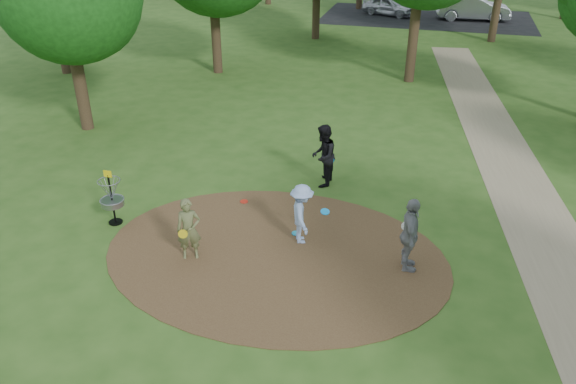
# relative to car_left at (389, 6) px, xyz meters

# --- Properties ---
(ground) EXTENTS (100.00, 100.00, 0.00)m
(ground) POSITION_rel_car_left_xyz_m (0.63, -30.09, -0.63)
(ground) COLOR #2D5119
(ground) RESTS_ON ground
(dirt_clearing) EXTENTS (8.40, 8.40, 0.02)m
(dirt_clearing) POSITION_rel_car_left_xyz_m (0.63, -30.09, -0.62)
(dirt_clearing) COLOR #47301C
(dirt_clearing) RESTS_ON ground
(footpath) EXTENTS (7.55, 39.89, 0.01)m
(footpath) POSITION_rel_car_left_xyz_m (7.13, -28.09, -0.62)
(footpath) COLOR #8C7A5B
(footpath) RESTS_ON ground
(parking_lot) EXTENTS (14.00, 8.00, 0.01)m
(parking_lot) POSITION_rel_car_left_xyz_m (2.63, -0.09, -0.62)
(parking_lot) COLOR black
(parking_lot) RESTS_ON ground
(player_observer_with_disc) EXTENTS (0.67, 0.61, 1.57)m
(player_observer_with_disc) POSITION_rel_car_left_xyz_m (-1.28, -30.72, 0.16)
(player_observer_with_disc) COLOR #5E6339
(player_observer_with_disc) RESTS_ON ground
(player_throwing_with_disc) EXTENTS (1.18, 1.16, 1.57)m
(player_throwing_with_disc) POSITION_rel_car_left_xyz_m (1.11, -29.34, 0.16)
(player_throwing_with_disc) COLOR #95AFDF
(player_throwing_with_disc) RESTS_ON ground
(player_walking_with_disc) EXTENTS (0.73, 0.93, 1.88)m
(player_walking_with_disc) POSITION_rel_car_left_xyz_m (0.96, -26.19, 0.31)
(player_walking_with_disc) COLOR black
(player_walking_with_disc) RESTS_ON ground
(player_waiting_with_disc) EXTENTS (0.61, 1.13, 1.84)m
(player_waiting_with_disc) POSITION_rel_car_left_xyz_m (3.74, -29.82, 0.29)
(player_waiting_with_disc) COLOR gray
(player_waiting_with_disc) RESTS_ON ground
(disc_ground_cyan) EXTENTS (0.22, 0.22, 0.02)m
(disc_ground_cyan) POSITION_rel_car_left_xyz_m (0.89, -29.07, -0.60)
(disc_ground_cyan) COLOR #1693B4
(disc_ground_cyan) RESTS_ON dirt_clearing
(disc_ground_red) EXTENTS (0.22, 0.22, 0.02)m
(disc_ground_red) POSITION_rel_car_left_xyz_m (-0.94, -27.85, -0.60)
(disc_ground_red) COLOR red
(disc_ground_red) RESTS_ON dirt_clearing
(car_left) EXTENTS (3.96, 2.67, 1.25)m
(car_left) POSITION_rel_car_left_xyz_m (0.00, 0.00, 0.00)
(car_left) COLOR #B7B7BF
(car_left) RESTS_ON ground
(car_right) EXTENTS (4.93, 2.15, 1.58)m
(car_right) POSITION_rel_car_left_xyz_m (5.61, -0.18, 0.16)
(car_right) COLOR #999BA0
(car_right) RESTS_ON ground
(disc_golf_basket) EXTENTS (0.63, 0.63, 1.54)m
(disc_golf_basket) POSITION_rel_car_left_xyz_m (-3.87, -29.79, 0.25)
(disc_golf_basket) COLOR black
(disc_golf_basket) RESTS_ON ground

